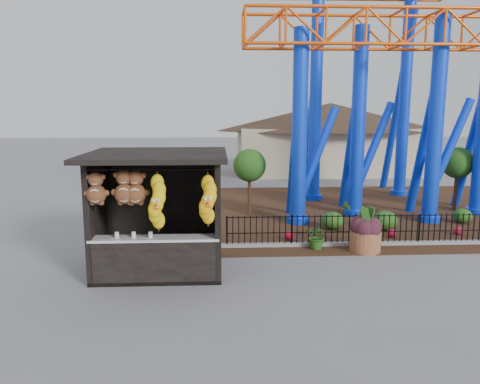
{
  "coord_description": "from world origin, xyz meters",
  "views": [
    {
      "loc": [
        -1.48,
        -10.83,
        4.19
      ],
      "look_at": [
        -0.87,
        1.5,
        2.0
      ],
      "focal_mm": 35.0,
      "sensor_mm": 36.0,
      "label": 1
    }
  ],
  "objects_px": {
    "terracotta_planter": "(365,241)",
    "potted_plant": "(317,236)",
    "prize_booth": "(157,214)",
    "roller_coaster": "(381,52)"
  },
  "relations": [
    {
      "from": "roller_coaster",
      "to": "potted_plant",
      "type": "xyz_separation_m",
      "value": [
        -3.58,
        -5.53,
        -6.04
      ]
    },
    {
      "from": "prize_booth",
      "to": "terracotta_planter",
      "type": "xyz_separation_m",
      "value": [
        5.94,
        1.53,
        -1.23
      ]
    },
    {
      "from": "roller_coaster",
      "to": "terracotta_planter",
      "type": "xyz_separation_m",
      "value": [
        -2.21,
        -5.81,
        -6.13
      ]
    },
    {
      "from": "roller_coaster",
      "to": "terracotta_planter",
      "type": "height_order",
      "value": "roller_coaster"
    },
    {
      "from": "terracotta_planter",
      "to": "potted_plant",
      "type": "relative_size",
      "value": 1.13
    },
    {
      "from": "terracotta_planter",
      "to": "potted_plant",
      "type": "xyz_separation_m",
      "value": [
        -1.38,
        0.28,
        0.09
      ]
    },
    {
      "from": "prize_booth",
      "to": "terracotta_planter",
      "type": "relative_size",
      "value": 3.82
    },
    {
      "from": "terracotta_planter",
      "to": "roller_coaster",
      "type": "bearing_deg",
      "value": 69.2
    },
    {
      "from": "prize_booth",
      "to": "roller_coaster",
      "type": "distance_m",
      "value": 12.01
    },
    {
      "from": "roller_coaster",
      "to": "prize_booth",
      "type": "bearing_deg",
      "value": -137.98
    }
  ]
}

